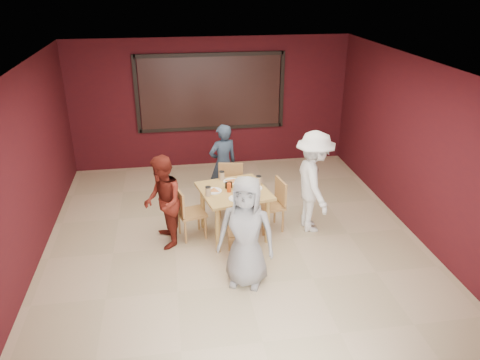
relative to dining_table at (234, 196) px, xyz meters
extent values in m
plane|color=#C8B18B|center=(-0.03, -0.28, -0.71)|extent=(7.00, 7.00, 0.00)
cube|color=black|center=(-0.03, 3.17, 0.94)|extent=(3.00, 0.02, 1.50)
cube|color=tan|center=(0.00, 0.00, 0.08)|extent=(1.22, 1.22, 0.04)
cylinder|color=tan|center=(-0.49, 0.33, -0.33)|extent=(0.08, 0.08, 0.77)
cylinder|color=tan|center=(0.33, 0.49, -0.33)|extent=(0.08, 0.08, 0.77)
cylinder|color=tan|center=(-0.32, -0.49, -0.33)|extent=(0.08, 0.08, 0.77)
cylinder|color=tan|center=(0.49, -0.33, -0.33)|extent=(0.08, 0.08, 0.77)
cylinder|color=white|center=(0.00, -0.33, 0.11)|extent=(0.26, 0.26, 0.01)
cone|color=gold|center=(0.00, -0.33, 0.13)|extent=(0.24, 0.24, 0.02)
cylinder|color=beige|center=(0.14, -0.43, 0.17)|extent=(0.09, 0.09, 0.14)
cylinder|color=black|center=(0.14, -0.43, 0.25)|extent=(0.09, 0.09, 0.01)
cylinder|color=white|center=(0.00, 0.33, 0.11)|extent=(0.26, 0.26, 0.01)
cone|color=gold|center=(0.00, 0.33, 0.13)|extent=(0.24, 0.24, 0.02)
cylinder|color=beige|center=(-0.14, 0.43, 0.17)|extent=(0.09, 0.09, 0.14)
cylinder|color=black|center=(-0.14, 0.43, 0.25)|extent=(0.09, 0.09, 0.01)
cylinder|color=white|center=(-0.33, 0.00, 0.11)|extent=(0.26, 0.26, 0.01)
cone|color=gold|center=(-0.33, 0.00, 0.13)|extent=(0.24, 0.24, 0.02)
cylinder|color=beige|center=(-0.43, -0.14, 0.17)|extent=(0.09, 0.09, 0.14)
cylinder|color=black|center=(-0.43, -0.14, 0.25)|extent=(0.09, 0.09, 0.01)
cylinder|color=white|center=(0.33, 0.00, 0.11)|extent=(0.26, 0.26, 0.01)
cone|color=gold|center=(0.33, 0.00, 0.13)|extent=(0.24, 0.24, 0.02)
cylinder|color=beige|center=(0.43, 0.14, 0.17)|extent=(0.09, 0.09, 0.14)
cylinder|color=black|center=(0.43, 0.14, 0.25)|extent=(0.09, 0.09, 0.01)
cylinder|color=silver|center=(0.09, -0.03, 0.15)|extent=(0.06, 0.06, 0.10)
cylinder|color=silver|center=(0.02, -0.09, 0.15)|extent=(0.05, 0.05, 0.08)
cylinder|color=#BB3B0D|center=(-0.09, -0.05, 0.18)|extent=(0.07, 0.07, 0.15)
cube|color=black|center=(-0.07, 0.08, 0.16)|extent=(0.12, 0.07, 0.10)
cube|color=tan|center=(0.02, -0.65, -0.29)|extent=(0.43, 0.43, 0.04)
cylinder|color=tan|center=(0.19, -0.49, -0.51)|extent=(0.04, 0.04, 0.40)
cylinder|color=tan|center=(-0.15, -0.48, -0.51)|extent=(0.04, 0.04, 0.40)
cylinder|color=tan|center=(0.18, -0.83, -0.51)|extent=(0.04, 0.04, 0.40)
cylinder|color=tan|center=(-0.16, -0.82, -0.51)|extent=(0.04, 0.04, 0.40)
cube|color=tan|center=(0.01, -0.84, -0.05)|extent=(0.41, 0.05, 0.39)
cube|color=tan|center=(0.04, 0.73, -0.27)|extent=(0.52, 0.52, 0.04)
cylinder|color=tan|center=(-0.17, 0.59, -0.50)|extent=(0.04, 0.04, 0.43)
cylinder|color=tan|center=(0.18, 0.52, -0.50)|extent=(0.04, 0.04, 0.43)
cylinder|color=tan|center=(-0.10, 0.94, -0.50)|extent=(0.04, 0.04, 0.43)
cylinder|color=tan|center=(0.25, 0.87, -0.50)|extent=(0.04, 0.04, 0.43)
cube|color=tan|center=(0.08, 0.93, -0.02)|extent=(0.44, 0.12, 0.42)
cube|color=tan|center=(-0.69, 0.05, -0.28)|extent=(0.51, 0.51, 0.04)
cylinder|color=tan|center=(-0.48, -0.07, -0.51)|extent=(0.04, 0.04, 0.41)
cylinder|color=tan|center=(-0.57, 0.25, -0.51)|extent=(0.04, 0.04, 0.41)
cylinder|color=tan|center=(-0.81, -0.16, -0.51)|extent=(0.04, 0.04, 0.41)
cylinder|color=tan|center=(-0.90, 0.17, -0.51)|extent=(0.04, 0.04, 0.41)
cube|color=tan|center=(-0.87, 0.00, -0.04)|extent=(0.14, 0.41, 0.40)
cube|color=tan|center=(0.61, 0.09, -0.28)|extent=(0.49, 0.49, 0.04)
cylinder|color=tan|center=(0.41, 0.23, -0.51)|extent=(0.04, 0.04, 0.41)
cylinder|color=tan|center=(0.47, -0.11, -0.51)|extent=(0.04, 0.04, 0.41)
cylinder|color=tan|center=(0.75, 0.29, -0.51)|extent=(0.04, 0.04, 0.41)
cylinder|color=tan|center=(0.81, -0.05, -0.51)|extent=(0.04, 0.04, 0.41)
cube|color=tan|center=(0.80, 0.12, -0.04)|extent=(0.11, 0.42, 0.40)
imported|color=gray|center=(-0.03, -1.32, 0.09)|extent=(0.92, 0.76, 1.61)
imported|color=#2B3A4C|center=(-0.02, 1.28, 0.04)|extent=(0.64, 0.52, 1.52)
imported|color=maroon|center=(-1.13, -0.12, 0.03)|extent=(0.64, 0.78, 1.50)
imported|color=white|center=(1.32, 0.00, 0.15)|extent=(0.65, 1.12, 1.72)
camera|label=1|loc=(-0.97, -6.69, 3.30)|focal=35.00mm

